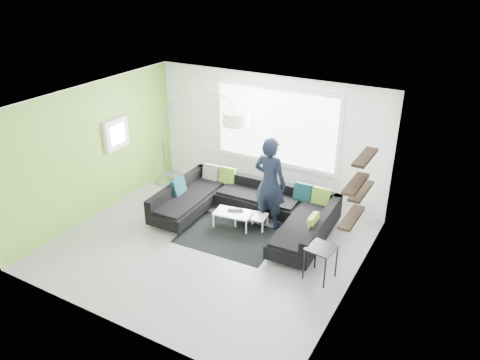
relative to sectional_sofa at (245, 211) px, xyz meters
name	(u,v)px	position (x,y,z in m)	size (l,w,h in m)	color
ground	(209,245)	(-0.25, -0.98, -0.33)	(5.50, 5.50, 0.00)	slate
room_shell	(214,155)	(-0.22, -0.78, 1.48)	(5.54, 5.04, 2.82)	white
sectional_sofa	(245,211)	(0.00, 0.00, 0.00)	(3.52, 2.26, 0.74)	black
rug	(229,237)	(-0.04, -0.55, -0.32)	(1.89, 1.37, 0.01)	black
coffee_table	(242,219)	(-0.02, -0.06, -0.17)	(0.97, 0.57, 0.32)	white
arc_lamp	(162,133)	(-2.69, 0.84, 0.96)	(2.40, 0.82, 2.57)	white
side_table	(320,263)	(1.97, -0.91, -0.02)	(0.45, 0.45, 0.62)	black
person	(270,183)	(0.43, 0.25, 0.63)	(0.74, 0.52, 1.92)	black
laptop	(235,212)	(-0.16, -0.12, 0.00)	(0.37, 0.31, 0.02)	black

